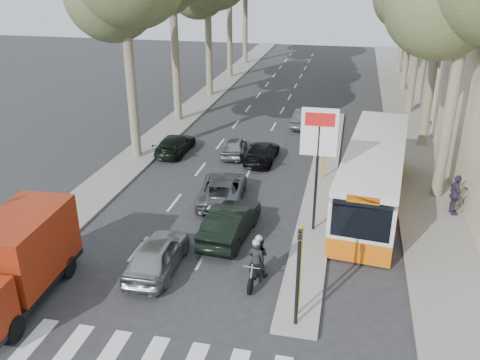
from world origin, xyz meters
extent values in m
plane|color=#28282B|center=(0.00, 0.00, 0.00)|extent=(120.00, 120.00, 0.00)
cube|color=gray|center=(8.60, 25.00, 0.06)|extent=(3.20, 70.00, 0.12)
cube|color=gray|center=(-8.00, 28.00, 0.06)|extent=(2.40, 64.00, 0.12)
cube|color=gray|center=(3.25, 11.00, 0.08)|extent=(1.50, 26.00, 0.16)
cylinder|color=yellow|center=(3.25, -1.00, 1.75)|extent=(0.10, 0.10, 3.50)
cylinder|color=yellow|center=(3.25, 5.00, 1.75)|extent=(0.10, 0.10, 3.50)
cylinder|color=yellow|center=(3.25, 11.00, 1.75)|extent=(0.10, 0.10, 3.50)
cylinder|color=black|center=(3.25, 5.00, 2.60)|extent=(0.12, 0.12, 5.20)
cube|color=white|center=(3.25, 5.00, 4.60)|extent=(1.50, 0.10, 2.00)
cube|color=red|center=(3.25, 4.94, 5.15)|extent=(1.20, 0.02, 0.55)
cylinder|color=black|center=(3.25, -1.50, 1.60)|extent=(0.12, 0.12, 3.20)
imported|color=black|center=(3.25, -1.50, 3.10)|extent=(0.16, 0.41, 1.00)
cylinder|color=black|center=(-7.60, -1.00, 1.60)|extent=(0.12, 0.12, 3.20)
cylinder|color=#6B604C|center=(-8.00, 12.00, 4.20)|extent=(0.56, 0.56, 8.40)
cylinder|color=#6B604C|center=(-8.10, 20.00, 4.48)|extent=(0.56, 0.56, 8.96)
cylinder|color=#6B604C|center=(-7.90, 28.00, 4.06)|extent=(0.56, 0.56, 8.12)
cylinder|color=#6B604C|center=(-8.00, 36.00, 4.76)|extent=(0.56, 0.56, 9.52)
cylinder|color=#6B604C|center=(-8.10, 44.00, 4.34)|extent=(0.56, 0.56, 8.68)
cylinder|color=#6B604C|center=(9.00, 10.00, 4.20)|extent=(0.56, 0.56, 8.40)
sphere|color=#44542F|center=(8.00, 10.60, 9.30)|extent=(5.20, 5.20, 5.20)
cylinder|color=#6B604C|center=(9.10, 18.00, 4.62)|extent=(0.56, 0.56, 9.24)
cylinder|color=#6B604C|center=(8.90, 26.00, 3.92)|extent=(0.56, 0.56, 7.84)
cylinder|color=#6B604C|center=(9.00, 34.00, 4.48)|extent=(0.56, 0.56, 8.96)
cylinder|color=#6B604C|center=(9.10, 42.00, 4.20)|extent=(0.56, 0.56, 8.40)
imported|color=#9C9FA4|center=(-2.32, 0.70, 0.69)|extent=(1.73, 4.11, 1.39)
imported|color=black|center=(-0.19, 3.78, 0.73)|extent=(1.91, 4.53, 1.45)
imported|color=#54575C|center=(-1.42, 7.24, 0.64)|extent=(2.65, 4.81, 1.27)
imported|color=black|center=(-0.50, 13.00, 0.58)|extent=(1.76, 4.07, 1.17)
imported|color=gray|center=(-2.34, 13.68, 0.59)|extent=(1.75, 3.58, 1.18)
imported|color=#494B50|center=(1.34, 20.55, 0.64)|extent=(1.84, 4.02, 1.28)
imported|color=black|center=(-5.99, 13.26, 0.58)|extent=(1.69, 4.05, 1.17)
cube|color=black|center=(-6.30, -2.18, 0.51)|extent=(2.33, 5.68, 0.23)
cylinder|color=black|center=(-5.28, -3.98, 0.42)|extent=(0.32, 0.85, 0.84)
cylinder|color=black|center=(-7.31, -0.55, 0.42)|extent=(0.32, 0.85, 0.84)
cylinder|color=black|center=(-5.46, -0.46, 0.42)|extent=(0.32, 0.85, 0.84)
cube|color=maroon|center=(-6.34, -1.43, 1.81)|extent=(2.34, 4.01, 2.32)
cube|color=#DF610C|center=(5.76, 8.50, 0.56)|extent=(3.77, 11.90, 0.92)
cube|color=silver|center=(5.76, 8.50, 1.78)|extent=(3.77, 11.90, 1.53)
cube|color=black|center=(5.76, 8.50, 2.09)|extent=(3.74, 11.44, 0.86)
cube|color=silver|center=(5.76, 8.50, 2.90)|extent=(3.77, 11.90, 0.31)
cube|color=black|center=(5.15, 2.72, 1.93)|extent=(2.23, 0.30, 1.53)
cube|color=#DF610C|center=(5.15, 2.72, 2.83)|extent=(1.22, 0.19, 0.33)
cylinder|color=black|center=(4.22, 4.90, 0.46)|extent=(0.39, 1.00, 0.98)
cylinder|color=black|center=(6.51, 4.66, 0.46)|extent=(0.39, 1.00, 0.98)
cylinder|color=black|center=(4.99, 12.11, 0.46)|extent=(0.39, 1.00, 0.98)
cylinder|color=black|center=(7.28, 11.87, 0.46)|extent=(0.39, 1.00, 0.98)
cylinder|color=black|center=(1.46, -0.02, 0.32)|extent=(0.14, 0.64, 0.64)
cylinder|color=black|center=(1.54, 1.47, 0.32)|extent=(0.14, 0.64, 0.64)
cylinder|color=silver|center=(1.46, 0.05, 0.70)|extent=(0.08, 0.40, 0.80)
cube|color=black|center=(1.50, 0.78, 0.45)|extent=(0.26, 0.76, 0.30)
cube|color=black|center=(1.49, 0.58, 0.72)|extent=(0.32, 0.46, 0.22)
cube|color=black|center=(1.52, 1.07, 0.66)|extent=(0.32, 0.66, 0.12)
cylinder|color=silver|center=(1.46, 0.11, 1.01)|extent=(0.62, 0.08, 0.04)
imported|color=black|center=(1.50, 0.78, 0.88)|extent=(0.63, 0.44, 1.67)
imported|color=black|center=(1.53, 1.17, 0.83)|extent=(0.78, 0.47, 1.56)
sphere|color=#B2B2B7|center=(1.50, 0.73, 1.67)|extent=(0.28, 0.28, 0.28)
sphere|color=#B2B2B7|center=(1.53, 1.14, 1.61)|extent=(0.28, 0.28, 0.28)
imported|color=#392E46|center=(9.45, 7.95, 1.09)|extent=(0.72, 1.21, 1.94)
imported|color=#66574C|center=(10.00, 8.31, 0.89)|extent=(1.03, 1.00, 1.54)
camera|label=1|loc=(4.38, -14.85, 10.93)|focal=38.00mm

